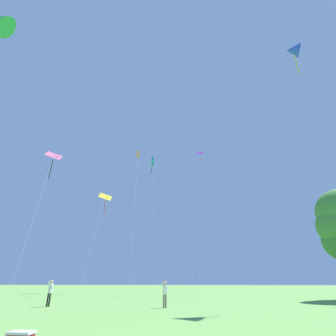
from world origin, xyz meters
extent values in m
cube|color=orange|center=(-9.52, 33.85, 21.41)|extent=(0.36, 0.40, 0.46)
cube|color=orange|center=(-9.52, 33.85, 20.79)|extent=(0.36, 0.40, 0.46)
cylinder|color=#3F382D|center=(-9.52, 33.85, 21.10)|extent=(0.03, 0.03, 0.88)
cylinder|color=yellow|center=(-9.56, 33.77, 20.16)|extent=(0.14, 0.23, 1.10)
cylinder|color=silver|center=(-8.52, 29.03, 10.51)|extent=(2.02, 9.65, 21.02)
cone|color=blue|center=(11.01, 18.57, 25.44)|extent=(1.90, 1.84, 1.87)
cylinder|color=yellow|center=(11.00, 18.51, 23.39)|extent=(0.10, 0.20, 2.79)
cylinder|color=silver|center=(9.67, 12.94, 12.65)|extent=(2.68, 11.27, 25.29)
cube|color=teal|center=(-8.72, 44.03, 24.91)|extent=(0.73, 0.75, 0.77)
cube|color=teal|center=(-8.72, 44.03, 23.88)|extent=(0.73, 0.75, 0.77)
cylinder|color=#3F382D|center=(-8.72, 44.03, 24.39)|extent=(0.04, 0.04, 1.47)
cylinder|color=black|center=(-8.89, 44.18, 22.67)|extent=(0.48, 0.42, 2.13)
cylinder|color=silver|center=(-7.50, 38.47, 12.12)|extent=(2.44, 11.14, 24.25)
cube|color=purple|center=(0.91, 40.14, 23.94)|extent=(1.65, 1.13, 0.96)
cylinder|color=#3F382D|center=(0.91, 40.14, 23.94)|extent=(1.11, 0.60, 0.29)
cylinder|color=red|center=(1.03, 40.05, 22.70)|extent=(0.32, 0.28, 1.55)
cylinder|color=silver|center=(0.23, 36.80, 11.92)|extent=(1.37, 6.69, 23.83)
cube|color=yellow|center=(-17.42, 42.42, 16.59)|extent=(2.18, 1.80, 1.83)
cylinder|color=#3F382D|center=(-17.42, 42.42, 16.59)|extent=(1.78, 0.06, 0.82)
cylinder|color=red|center=(-17.37, 42.45, 14.62)|extent=(0.22, 0.20, 2.50)
cylinder|color=silver|center=(-16.61, 36.89, 8.22)|extent=(1.63, 11.06, 16.44)
cube|color=pink|center=(-21.78, 29.91, 19.44)|extent=(2.22, 2.04, 1.76)
cylinder|color=#3F382D|center=(-21.78, 29.91, 19.44)|extent=(1.84, 0.30, 0.74)
cylinder|color=black|center=(-21.84, 29.93, 17.17)|extent=(0.23, 0.14, 3.07)
cylinder|color=silver|center=(-19.83, 25.22, 9.64)|extent=(3.92, 9.40, 19.28)
cylinder|color=#665B4C|center=(-3.02, 15.21, 0.41)|extent=(0.11, 0.11, 0.81)
cylinder|color=#665B4C|center=(-2.89, 15.32, 0.41)|extent=(0.11, 0.11, 0.81)
cube|color=white|center=(-2.96, 15.26, 1.12)|extent=(0.28, 0.27, 0.61)
cylinder|color=white|center=(-3.05, 15.18, 1.27)|extent=(0.26, 0.24, 0.57)
cylinder|color=white|center=(-2.86, 15.35, 1.27)|extent=(0.26, 0.24, 0.57)
sphere|color=tan|center=(-2.96, 15.26, 1.54)|extent=(0.22, 0.22, 0.22)
cylinder|color=black|center=(-11.40, 15.50, 0.43)|extent=(0.11, 0.11, 0.86)
cylinder|color=black|center=(-11.22, 15.45, 0.43)|extent=(0.11, 0.11, 0.86)
cube|color=white|center=(-11.31, 15.47, 1.18)|extent=(0.26, 0.24, 0.65)
cylinder|color=white|center=(-11.44, 15.51, 1.34)|extent=(0.30, 0.16, 0.60)
cylinder|color=white|center=(-11.18, 15.44, 1.34)|extent=(0.30, 0.16, 0.60)
sphere|color=tan|center=(-11.31, 15.47, 1.62)|extent=(0.24, 0.24, 0.24)
cube|color=white|center=(-5.22, 2.76, 0.41)|extent=(0.60, 0.40, 0.06)
camera|label=1|loc=(-0.80, -4.59, 1.56)|focal=28.29mm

